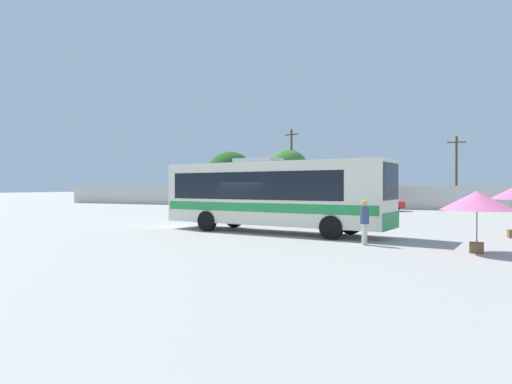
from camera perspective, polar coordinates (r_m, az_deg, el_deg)
ground_plane at (r=31.45m, az=6.76°, el=-3.48°), size 300.00×300.00×0.00m
perimeter_wall at (r=47.28m, az=12.79°, el=-0.65°), size 80.00×0.30×2.38m
coach_bus_cream_green at (r=21.91m, az=1.91°, el=-0.09°), size 11.93×4.08×3.73m
attendant_by_bus_door at (r=17.69m, az=13.94°, el=-3.53°), size 0.40×0.40×1.74m
vendor_umbrella_secondary_pink at (r=16.88m, az=26.81°, el=-1.10°), size 2.39×2.39×2.14m
parked_car_leftmost_black at (r=46.93m, az=1.31°, el=-1.16°), size 4.49×2.07×1.45m
parked_car_second_black at (r=45.20m, az=7.79°, el=-1.21°), size 4.09×2.06×1.51m
parked_car_third_red at (r=42.98m, az=15.96°, el=-1.38°), size 4.31×2.16×1.41m
utility_pole_near at (r=51.93m, az=4.64°, el=3.36°), size 1.78×0.55×9.05m
utility_pole_far at (r=48.62m, az=24.63°, el=2.49°), size 1.79×0.48×7.38m
roadside_tree_left at (r=56.67m, az=-3.39°, el=2.87°), size 5.63×5.63×6.84m
roadside_tree_midleft at (r=52.29m, az=4.12°, el=3.31°), size 4.75×4.75×6.71m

